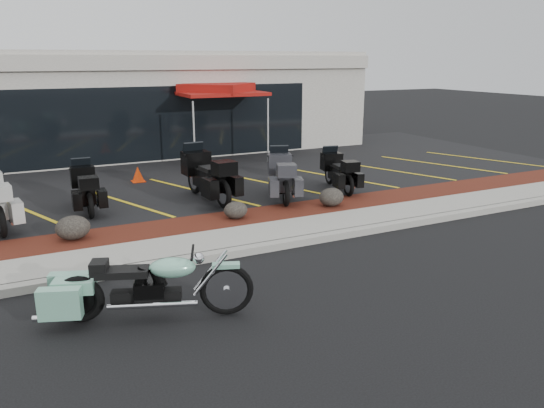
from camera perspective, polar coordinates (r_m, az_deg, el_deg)
ground at (r=10.05m, az=2.61°, el=-6.44°), size 90.00×90.00×0.00m
curb at (r=10.77m, az=0.31°, el=-4.48°), size 24.00×0.25×0.15m
sidewalk at (r=11.36m, az=-1.27°, el=-3.40°), size 24.00×1.20×0.15m
mulch_bed at (r=12.41m, az=-3.61°, el=-1.77°), size 24.00×1.20×0.16m
upper_lot at (r=17.36m, az=-10.52°, el=2.96°), size 26.00×9.60×0.15m
dealership_building at (r=23.14m, az=-15.13°, el=10.59°), size 18.00×8.16×4.00m
boulder_left at (r=11.54m, az=-20.63°, el=-2.40°), size 0.69×0.58×0.49m
boulder_mid at (r=12.24m, az=-3.93°, el=-0.66°), size 0.56×0.47×0.40m
boulder_right at (r=13.32m, az=6.40°, el=0.75°), size 0.65×0.54×0.46m
hero_cruiser at (r=7.96m, az=-4.93°, el=-8.38°), size 3.10×1.77×1.07m
touring_black_front at (r=14.28m, az=-19.70°, el=2.39°), size 0.83×2.06×1.19m
touring_black_mid at (r=14.58m, az=-8.38°, el=3.86°), size 1.15×2.52×1.42m
touring_grey at (r=14.71m, az=0.77°, el=3.87°), size 1.58×2.38×1.29m
touring_black_rear at (r=15.59m, az=6.24°, el=4.17°), size 1.13×2.09×1.15m
traffic_cone at (r=16.43m, az=-14.23°, el=3.14°), size 0.44×0.44×0.46m
popup_canopy at (r=19.53m, az=-5.92°, el=12.05°), size 3.76×3.76×2.73m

